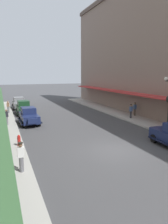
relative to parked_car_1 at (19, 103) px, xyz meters
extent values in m
plane|color=#424244|center=(4.81, -21.38, -0.94)|extent=(200.00, 200.00, 0.00)
cube|color=#A8A59E|center=(-2.69, -21.38, -0.87)|extent=(3.00, 60.00, 0.15)
cube|color=#19234C|center=(9.39, -20.27, -0.15)|extent=(0.94, 0.38, 0.52)
cube|color=black|center=(8.39, -22.38, -0.52)|extent=(0.32, 3.51, 0.12)
cylinder|color=black|center=(8.56, -21.02, -0.60)|extent=(0.24, 0.69, 0.68)
cube|color=slate|center=(0.00, -0.03, -0.20)|extent=(1.77, 3.93, 0.80)
cube|color=slate|center=(0.00, 0.22, 0.55)|extent=(1.47, 1.73, 0.70)
cube|color=#8C9EA8|center=(0.00, 0.22, 0.55)|extent=(1.40, 1.69, 0.42)
cube|color=slate|center=(0.04, -2.16, -0.15)|extent=(0.94, 0.38, 0.52)
cube|color=#393A3D|center=(0.95, -0.02, -0.52)|extent=(0.31, 3.51, 0.12)
cube|color=#393A3D|center=(-0.95, -0.05, -0.52)|extent=(0.31, 3.51, 0.12)
cylinder|color=black|center=(0.83, -1.38, -0.60)|extent=(0.23, 0.68, 0.68)
cylinder|color=black|center=(-0.78, -1.41, -0.60)|extent=(0.23, 0.68, 0.68)
cylinder|color=black|center=(0.78, 1.35, -0.60)|extent=(0.23, 0.68, 0.68)
cylinder|color=black|center=(-0.83, 1.32, -0.60)|extent=(0.23, 0.68, 0.68)
cube|color=#19234C|center=(0.14, -10.91, -0.20)|extent=(1.81, 3.95, 0.80)
cube|color=#19234C|center=(0.13, -10.66, 0.55)|extent=(1.49, 1.74, 0.70)
cube|color=#8C9EA8|center=(0.13, -10.66, 0.55)|extent=(1.42, 1.71, 0.42)
cube|color=#19234C|center=(0.20, -13.04, -0.15)|extent=(0.95, 0.39, 0.52)
cube|color=black|center=(1.09, -10.89, -0.52)|extent=(0.34, 3.52, 0.12)
cube|color=black|center=(-0.81, -10.94, -0.52)|extent=(0.34, 3.52, 0.12)
cylinder|color=black|center=(0.99, -12.25, -0.60)|extent=(0.24, 0.69, 0.68)
cylinder|color=black|center=(-0.63, -12.30, -0.60)|extent=(0.24, 0.69, 0.68)
cylinder|color=black|center=(0.91, -9.53, -0.60)|extent=(0.24, 0.69, 0.68)
cylinder|color=black|center=(-0.71, -9.57, -0.60)|extent=(0.24, 0.69, 0.68)
cube|color=#193D23|center=(0.24, -4.87, -0.20)|extent=(1.80, 3.94, 0.80)
cube|color=#193D23|center=(0.23, -4.62, 0.55)|extent=(1.49, 1.74, 0.70)
cube|color=#8C9EA8|center=(0.23, -4.62, 0.55)|extent=(1.41, 1.70, 0.42)
cube|color=#193D23|center=(0.29, -7.00, -0.15)|extent=(0.94, 0.38, 0.52)
cube|color=black|center=(1.19, -4.84, -0.52)|extent=(0.33, 3.52, 0.12)
cube|color=black|center=(-0.71, -4.90, -0.52)|extent=(0.33, 3.52, 0.12)
cylinder|color=black|center=(1.08, -6.21, -0.60)|extent=(0.24, 0.69, 0.68)
cylinder|color=black|center=(-0.53, -6.26, -0.60)|extent=(0.24, 0.69, 0.68)
cylinder|color=black|center=(1.01, -3.48, -0.60)|extent=(0.24, 0.69, 0.68)
cylinder|color=black|center=(-0.61, -3.53, -0.60)|extent=(0.24, 0.69, 0.68)
cube|color=black|center=(11.21, -19.68, -0.54)|extent=(0.44, 0.44, 0.50)
sphere|color=white|center=(10.66, -19.68, 4.09)|extent=(0.32, 0.32, 0.32)
cylinder|color=#B21E19|center=(-1.54, -18.10, -0.44)|extent=(0.24, 0.24, 0.70)
sphere|color=#B21E19|center=(-1.54, -18.10, -0.07)|extent=(0.20, 0.20, 0.20)
cylinder|color=#2D2D33|center=(11.91, -12.96, -0.37)|extent=(0.24, 0.24, 0.85)
cube|color=#3F598C|center=(11.91, -12.96, 0.34)|extent=(0.36, 0.22, 0.56)
sphere|color=#9E7051|center=(11.91, -12.96, 0.74)|extent=(0.22, 0.22, 0.22)
cylinder|color=black|center=(11.91, -12.96, 0.86)|extent=(0.28, 0.28, 0.04)
cylinder|color=slate|center=(-1.78, -22.57, -0.37)|extent=(0.24, 0.24, 0.85)
cube|color=white|center=(-1.78, -22.57, 0.34)|extent=(0.36, 0.22, 0.56)
sphere|color=brown|center=(-1.78, -22.57, 0.74)|extent=(0.22, 0.22, 0.22)
cylinder|color=black|center=(-1.78, -22.57, 0.86)|extent=(0.28, 0.28, 0.04)
cylinder|color=slate|center=(-2.15, -10.95, -0.37)|extent=(0.24, 0.24, 0.85)
cube|color=#26262D|center=(-2.15, -10.95, 0.34)|extent=(0.36, 0.22, 0.56)
sphere|color=brown|center=(-2.15, -10.95, 0.74)|extent=(0.22, 0.22, 0.22)
cylinder|color=slate|center=(-1.73, -3.73, -0.37)|extent=(0.24, 0.24, 0.85)
cube|color=#8C6647|center=(-1.73, -3.73, 0.34)|extent=(0.36, 0.22, 0.56)
sphere|color=#9E7051|center=(-1.73, -3.73, 0.74)|extent=(0.22, 0.22, 0.22)
cylinder|color=#4C4238|center=(13.28, -11.85, -0.37)|extent=(0.24, 0.24, 0.85)
cube|color=#3F598C|center=(13.28, -11.85, 0.34)|extent=(0.36, 0.22, 0.56)
sphere|color=brown|center=(13.28, -11.85, 0.74)|extent=(0.22, 0.22, 0.22)
cylinder|color=black|center=(13.28, -11.85, 0.86)|extent=(0.28, 0.28, 0.04)
camera|label=1|loc=(-2.59, -33.70, 4.51)|focal=33.27mm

